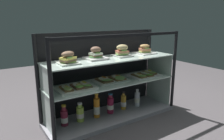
# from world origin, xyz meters

# --- Properties ---
(ground_plane) EXTENTS (6.00, 6.00, 0.02)m
(ground_plane) POSITION_xyz_m (0.00, 0.00, -0.01)
(ground_plane) COLOR #554F52
(ground_plane) RESTS_ON ground
(case_base_deck) EXTENTS (1.39, 0.43, 0.04)m
(case_base_deck) POSITION_xyz_m (0.00, 0.00, 0.02)
(case_base_deck) COLOR #A29EA8
(case_base_deck) RESTS_ON ground
(case_frame) EXTENTS (1.39, 0.43, 0.88)m
(case_frame) POSITION_xyz_m (0.00, 0.12, 0.48)
(case_frame) COLOR black
(case_frame) RESTS_ON ground
(riser_lower_tier) EXTENTS (1.32, 0.37, 0.34)m
(riser_lower_tier) POSITION_xyz_m (0.00, 0.00, 0.21)
(riser_lower_tier) COLOR silver
(riser_lower_tier) RESTS_ON case_base_deck
(shelf_lower_glass) EXTENTS (1.34, 0.38, 0.01)m
(shelf_lower_glass) POSITION_xyz_m (0.00, 0.00, 0.39)
(shelf_lower_glass) COLOR silver
(shelf_lower_glass) RESTS_ON riser_lower_tier
(riser_upper_tier) EXTENTS (1.32, 0.37, 0.23)m
(riser_upper_tier) POSITION_xyz_m (0.00, 0.00, 0.51)
(riser_upper_tier) COLOR silver
(riser_upper_tier) RESTS_ON shelf_lower_glass
(shelf_upper_glass) EXTENTS (1.34, 0.38, 0.01)m
(shelf_upper_glass) POSITION_xyz_m (0.00, 0.00, 0.63)
(shelf_upper_glass) COLOR silver
(shelf_upper_glass) RESTS_ON riser_upper_tier
(plated_roll_sandwich_near_right_corner) EXTENTS (0.17, 0.17, 0.11)m
(plated_roll_sandwich_near_right_corner) POSITION_xyz_m (-0.46, -0.02, 0.68)
(plated_roll_sandwich_near_right_corner) COLOR white
(plated_roll_sandwich_near_right_corner) RESTS_ON shelf_upper_glass
(plated_roll_sandwich_far_left) EXTENTS (0.19, 0.19, 0.12)m
(plated_roll_sandwich_far_left) POSITION_xyz_m (-0.16, 0.04, 0.67)
(plated_roll_sandwich_far_left) COLOR white
(plated_roll_sandwich_far_left) RESTS_ON shelf_upper_glass
(plated_roll_sandwich_right_of_center) EXTENTS (0.18, 0.18, 0.12)m
(plated_roll_sandwich_right_of_center) POSITION_xyz_m (0.14, 0.02, 0.68)
(plated_roll_sandwich_right_of_center) COLOR white
(plated_roll_sandwich_right_of_center) RESTS_ON shelf_upper_glass
(plated_roll_sandwich_near_left_corner) EXTENTS (0.20, 0.20, 0.10)m
(plated_roll_sandwich_near_left_corner) POSITION_xyz_m (0.45, 0.03, 0.67)
(plated_roll_sandwich_near_left_corner) COLOR white
(plated_roll_sandwich_near_left_corner) RESTS_ON shelf_upper_glass
(open_sandwich_tray_far_left) EXTENTS (0.34, 0.24, 0.06)m
(open_sandwich_tray_far_left) POSITION_xyz_m (-0.40, -0.03, 0.41)
(open_sandwich_tray_far_left) COLOR white
(open_sandwich_tray_far_left) RESTS_ON shelf_lower_glass
(open_sandwich_tray_left_of_center) EXTENTS (0.34, 0.24, 0.05)m
(open_sandwich_tray_left_of_center) POSITION_xyz_m (0.00, 0.02, 0.41)
(open_sandwich_tray_left_of_center) COLOR white
(open_sandwich_tray_left_of_center) RESTS_ON shelf_lower_glass
(open_sandwich_tray_near_left_corner) EXTENTS (0.34, 0.25, 0.06)m
(open_sandwich_tray_near_left_corner) POSITION_xyz_m (0.41, -0.02, 0.41)
(open_sandwich_tray_near_left_corner) COLOR white
(open_sandwich_tray_near_left_corner) RESTS_ON shelf_lower_glass
(juice_bottle_tucked_behind) EXTENTS (0.07, 0.07, 0.20)m
(juice_bottle_tucked_behind) POSITION_xyz_m (-0.51, 0.04, 0.12)
(juice_bottle_tucked_behind) COLOR maroon
(juice_bottle_tucked_behind) RESTS_ON case_base_deck
(juice_bottle_back_left) EXTENTS (0.07, 0.07, 0.19)m
(juice_bottle_back_left) POSITION_xyz_m (-0.35, 0.03, 0.12)
(juice_bottle_back_left) COLOR #BED950
(juice_bottle_back_left) RESTS_ON case_base_deck
(juice_bottle_back_right) EXTENTS (0.06, 0.06, 0.25)m
(juice_bottle_back_right) POSITION_xyz_m (-0.17, 0.02, 0.14)
(juice_bottle_back_right) COLOR orange
(juice_bottle_back_right) RESTS_ON case_base_deck
(juice_bottle_back_center) EXTENTS (0.07, 0.07, 0.21)m
(juice_bottle_back_center) POSITION_xyz_m (-0.01, 0.02, 0.13)
(juice_bottle_back_center) COLOR maroon
(juice_bottle_back_center) RESTS_ON case_base_deck
(juice_bottle_front_right_end) EXTENTS (0.06, 0.06, 0.20)m
(juice_bottle_front_right_end) POSITION_xyz_m (0.17, 0.03, 0.12)
(juice_bottle_front_right_end) COLOR gold
(juice_bottle_front_right_end) RESTS_ON case_base_deck
(juice_bottle_front_middle) EXTENTS (0.06, 0.06, 0.20)m
(juice_bottle_front_middle) POSITION_xyz_m (0.35, 0.02, 0.12)
(juice_bottle_front_middle) COLOR silver
(juice_bottle_front_middle) RESTS_ON case_base_deck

